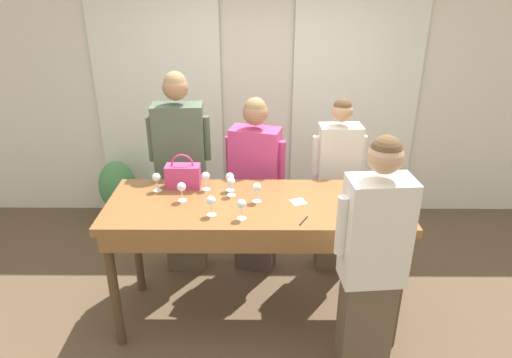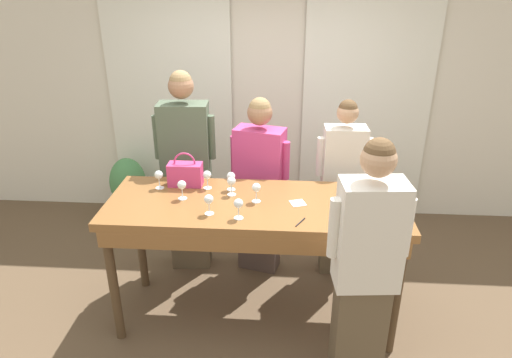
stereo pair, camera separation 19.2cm
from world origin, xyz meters
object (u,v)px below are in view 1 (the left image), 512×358
object	(u,v)px
wine_glass_center_mid	(257,188)
host_pouring	(371,269)
wine_glass_back_mid	(231,183)
wine_glass_center_right	(230,178)
wine_glass_back_left	(241,205)
guest_pink_top	(255,186)
wine_glass_front_right	(181,188)
potted_plant	(118,189)
guest_olive_jacket	(182,174)
guest_cream_sweater	(336,186)
wine_glass_front_mid	(211,201)
wine_bottle	(385,183)
wine_glass_front_left	(206,177)
wine_glass_center_left	(156,178)
tasting_bar	(256,216)
handbag	(183,175)

from	to	relation	value
wine_glass_center_mid	host_pouring	distance (m)	1.00
wine_glass_back_mid	wine_glass_center_right	bearing A→B (deg)	99.04
wine_glass_back_left	guest_pink_top	world-z (taller)	guest_pink_top
wine_glass_front_right	wine_glass_center_right	distance (m)	0.39
wine_glass_center_mid	potted_plant	distance (m)	2.24
wine_glass_center_mid	wine_glass_back_mid	world-z (taller)	same
guest_olive_jacket	host_pouring	distance (m)	1.93
wine_glass_back_mid	guest_olive_jacket	distance (m)	0.77
wine_glass_front_right	guest_cream_sweater	bearing A→B (deg)	28.07
wine_glass_front_right	guest_pink_top	size ratio (longest dim) A/B	0.09
wine_glass_front_mid	potted_plant	bearing A→B (deg)	125.62
wine_glass_front_mid	host_pouring	world-z (taller)	host_pouring
wine_glass_back_left	guest_olive_jacket	distance (m)	1.11
wine_bottle	potted_plant	bearing A→B (deg)	150.48
wine_glass_front_left	guest_olive_jacket	size ratio (longest dim) A/B	0.08
guest_pink_top	host_pouring	bearing A→B (deg)	-61.92
wine_glass_front_right	wine_glass_center_left	bearing A→B (deg)	142.27
wine_glass_center_right	guest_olive_jacket	world-z (taller)	guest_olive_jacket
wine_glass_center_mid	potted_plant	world-z (taller)	wine_glass_center_mid
wine_glass_center_mid	tasting_bar	bearing A→B (deg)	-102.73
wine_glass_back_mid	wine_glass_front_mid	bearing A→B (deg)	-111.36
tasting_bar	wine_glass_back_left	xyz separation A→B (m)	(-0.10, -0.23, 0.22)
handbag	guest_olive_jacket	bearing A→B (deg)	101.80
tasting_bar	potted_plant	size ratio (longest dim) A/B	2.92
wine_bottle	handbag	world-z (taller)	wine_bottle
handbag	tasting_bar	bearing A→B (deg)	-26.27
wine_glass_center_right	wine_glass_back_mid	xyz separation A→B (m)	(0.01, -0.09, -0.00)
wine_glass_front_left	wine_glass_center_right	xyz separation A→B (m)	(0.19, -0.01, 0.00)
guest_pink_top	wine_glass_front_left	bearing A→B (deg)	-128.42
wine_bottle	wine_glass_back_left	distance (m)	1.11
wine_glass_back_mid	wine_glass_front_right	bearing A→B (deg)	-165.78
wine_glass_center_mid	host_pouring	world-z (taller)	host_pouring
wine_glass_center_right	wine_glass_back_left	distance (m)	0.46
handbag	guest_olive_jacket	xyz separation A→B (m)	(-0.09, 0.43, -0.18)
wine_glass_center_right	guest_pink_top	size ratio (longest dim) A/B	0.09
wine_glass_back_left	tasting_bar	bearing A→B (deg)	67.01
wine_glass_center_right	guest_olive_jacket	bearing A→B (deg)	133.05
wine_glass_back_mid	potted_plant	size ratio (longest dim) A/B	0.20
wine_glass_front_left	wine_glass_center_mid	distance (m)	0.44
wine_bottle	wine_glass_center_right	world-z (taller)	wine_bottle
guest_olive_jacket	wine_bottle	bearing A→B (deg)	-20.50
tasting_bar	wine_bottle	size ratio (longest dim) A/B	6.82
wine_glass_front_left	host_pouring	distance (m)	1.43
wine_glass_front_left	guest_olive_jacket	distance (m)	0.58
host_pouring	potted_plant	size ratio (longest dim) A/B	2.38
handbag	guest_pink_top	world-z (taller)	guest_pink_top
handbag	wine_glass_back_left	world-z (taller)	handbag
wine_glass_center_right	guest_olive_jacket	xyz separation A→B (m)	(-0.46, 0.49, -0.19)
wine_glass_front_left	wine_glass_center_mid	world-z (taller)	same
wine_glass_front_mid	wine_glass_back_left	world-z (taller)	same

